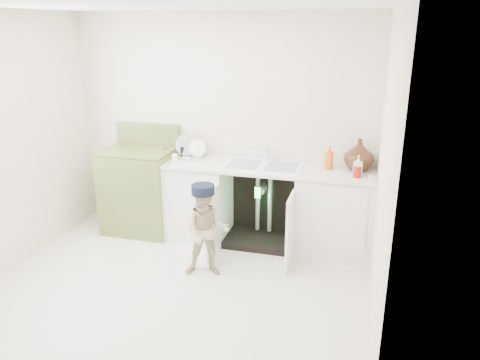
# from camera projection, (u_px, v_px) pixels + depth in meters

# --- Properties ---
(ground) EXTENTS (3.50, 3.50, 0.00)m
(ground) POSITION_uv_depth(u_px,v_px,m) (176.00, 289.00, 4.38)
(ground) COLOR beige
(ground) RESTS_ON ground
(room_shell) EXTENTS (6.00, 5.50, 1.26)m
(room_shell) POSITION_uv_depth(u_px,v_px,m) (169.00, 161.00, 3.98)
(room_shell) COLOR #EFE1CD
(room_shell) RESTS_ON ground
(counter_run) EXTENTS (2.44, 1.02, 1.23)m
(counter_run) POSITION_uv_depth(u_px,v_px,m) (265.00, 203.00, 5.19)
(counter_run) COLOR white
(counter_run) RESTS_ON ground
(avocado_stove) EXTENTS (0.80, 0.65, 1.24)m
(avocado_stove) POSITION_uv_depth(u_px,v_px,m) (141.00, 189.00, 5.53)
(avocado_stove) COLOR olive
(avocado_stove) RESTS_ON ground
(repair_worker) EXTENTS (0.68, 0.74, 0.93)m
(repair_worker) POSITION_uv_depth(u_px,v_px,m) (206.00, 230.00, 4.51)
(repair_worker) COLOR #C2B28B
(repair_worker) RESTS_ON ground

